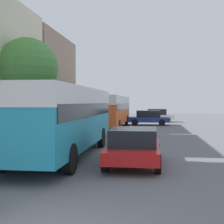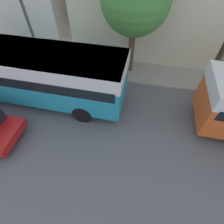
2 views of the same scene
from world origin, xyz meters
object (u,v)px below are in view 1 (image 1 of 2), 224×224
at_px(bus_lead, 62,112).
at_px(bus_following, 110,107).
at_px(car_far_curb, 157,115).
at_px(pedestrian_near_curb, 88,115).
at_px(car_distant, 134,146).
at_px(car_crossing, 148,118).

relative_size(bus_lead, bus_following, 0.86).
height_order(bus_lead, car_far_curb, bus_lead).
xyz_separation_m(bus_lead, bus_following, (0.05, 14.15, -0.04)).
bearing_deg(bus_following, pedestrian_near_curb, 118.97).
bearing_deg(bus_following, car_distant, -78.82).
xyz_separation_m(bus_lead, car_distant, (3.12, -1.36, -1.18)).
xyz_separation_m(bus_following, car_distant, (3.06, -15.50, -1.13)).
bearing_deg(car_far_curb, bus_following, -22.80).
distance_m(bus_lead, pedestrian_near_curb, 20.17).
xyz_separation_m(bus_following, car_far_curb, (4.17, 9.91, -1.07)).
height_order(bus_following, car_crossing, bus_following).
xyz_separation_m(bus_following, car_crossing, (3.26, 4.59, -1.09)).
bearing_deg(bus_following, car_crossing, 54.60).
bearing_deg(bus_following, car_far_curb, 67.20).
distance_m(bus_lead, bus_following, 14.15).
relative_size(car_far_curb, car_distant, 1.01).
bearing_deg(car_far_curb, bus_lead, -9.94).
distance_m(car_crossing, pedestrian_near_curb, 6.56).
bearing_deg(car_distant, bus_following, -78.82).
bearing_deg(bus_lead, bus_following, 89.79).
relative_size(bus_following, car_crossing, 2.69).
height_order(bus_lead, pedestrian_near_curb, bus_lead).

